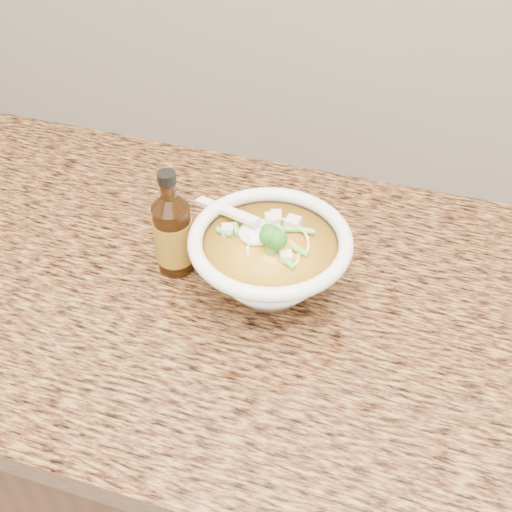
% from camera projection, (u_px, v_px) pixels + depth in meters
% --- Properties ---
extents(cabinet, '(4.00, 0.65, 0.86)m').
position_uv_depth(cabinet, '(331.00, 479.00, 1.20)').
color(cabinet, '#362210').
rests_on(cabinet, ground).
extents(counter_slab, '(4.00, 0.68, 0.04)m').
position_uv_depth(counter_slab, '(357.00, 320.00, 0.89)').
color(counter_slab, olive).
rests_on(counter_slab, cabinet).
extents(soup_bowl, '(0.24, 0.22, 0.12)m').
position_uv_depth(soup_bowl, '(270.00, 262.00, 0.88)').
color(soup_bowl, white).
rests_on(soup_bowl, counter_slab).
extents(hot_sauce_bottle, '(0.07, 0.07, 0.17)m').
position_uv_depth(hot_sauce_bottle, '(173.00, 234.00, 0.90)').
color(hot_sauce_bottle, '#3F1E08').
rests_on(hot_sauce_bottle, counter_slab).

